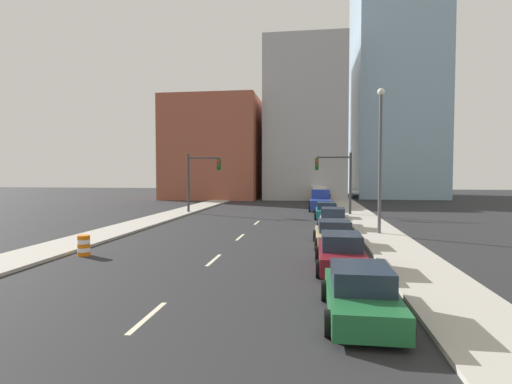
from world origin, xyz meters
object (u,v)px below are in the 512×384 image
(box_truck_yellow, at_px, (319,194))
(pickup_truck_blue, at_px, (321,202))
(traffic_signal_left, at_px, (198,175))
(street_lamp, at_px, (380,151))
(sedan_maroon, at_px, (341,253))
(sedan_tan, at_px, (334,234))
(sedan_silver, at_px, (333,219))
(traffic_barrel, at_px, (84,246))
(sedan_teal, at_px, (326,211))
(sedan_green, at_px, (361,294))
(traffic_signal_right, at_px, (340,176))
(sedan_orange, at_px, (323,200))

(box_truck_yellow, bearing_deg, pickup_truck_blue, -92.53)
(traffic_signal_left, bearing_deg, street_lamp, -37.96)
(sedan_maroon, bearing_deg, box_truck_yellow, 90.40)
(traffic_signal_left, distance_m, pickup_truck_blue, 13.11)
(sedan_maroon, bearing_deg, street_lamp, 72.35)
(sedan_tan, distance_m, sedan_silver, 6.47)
(traffic_barrel, bearing_deg, sedan_maroon, -5.14)
(sedan_silver, relative_size, sedan_teal, 1.05)
(sedan_green, bearing_deg, box_truck_yellow, 90.29)
(sedan_silver, bearing_deg, sedan_teal, 95.12)
(traffic_barrel, height_order, sedan_green, sedan_green)
(traffic_signal_right, height_order, sedan_tan, traffic_signal_right)
(traffic_signal_left, xyz_separation_m, sedan_teal, (12.13, -2.57, -3.02))
(traffic_signal_left, relative_size, sedan_tan, 1.28)
(sedan_orange, height_order, box_truck_yellow, box_truck_yellow)
(traffic_signal_left, distance_m, sedan_teal, 12.76)
(traffic_barrel, distance_m, pickup_truck_blue, 27.53)
(traffic_signal_right, relative_size, sedan_silver, 1.19)
(traffic_signal_left, xyz_separation_m, sedan_green, (12.25, -26.40, -3.02))
(sedan_maroon, height_order, sedan_orange, sedan_maroon)
(traffic_barrel, height_order, sedan_tan, sedan_tan)
(traffic_barrel, xyz_separation_m, sedan_orange, (11.76, 31.70, 0.18))
(sedan_silver, bearing_deg, box_truck_yellow, 94.48)
(sedan_orange, bearing_deg, sedan_teal, -91.05)
(traffic_signal_right, relative_size, sedan_green, 1.33)
(street_lamp, bearing_deg, sedan_tan, -126.09)
(sedan_orange, bearing_deg, sedan_maroon, -90.91)
(traffic_signal_left, bearing_deg, sedan_teal, -11.95)
(street_lamp, bearing_deg, sedan_silver, 138.00)
(traffic_signal_right, distance_m, street_lamp, 11.95)
(traffic_signal_right, distance_m, sedan_silver, 9.83)
(street_lamp, relative_size, sedan_green, 2.10)
(sedan_tan, relative_size, box_truck_yellow, 0.72)
(pickup_truck_blue, height_order, sedan_orange, pickup_truck_blue)
(sedan_green, height_order, sedan_silver, sedan_silver)
(sedan_green, xyz_separation_m, sedan_tan, (-0.15, 10.62, -0.01))
(sedan_green, bearing_deg, traffic_barrel, 151.24)
(sedan_green, distance_m, box_truck_yellow, 44.58)
(sedan_maroon, distance_m, sedan_silver, 11.76)
(sedan_green, height_order, sedan_tan, sedan_green)
(traffic_signal_left, distance_m, sedan_tan, 20.11)
(box_truck_yellow, bearing_deg, sedan_green, -91.97)
(street_lamp, bearing_deg, sedan_orange, 96.90)
(traffic_barrel, relative_size, sedan_maroon, 0.21)
(street_lamp, xyz_separation_m, pickup_truck_blue, (-3.28, 16.81, -4.31))
(traffic_signal_right, distance_m, box_truck_yellow, 18.44)
(sedan_maroon, bearing_deg, sedan_teal, 89.78)
(street_lamp, height_order, sedan_orange, street_lamp)
(traffic_signal_left, height_order, pickup_truck_blue, traffic_signal_left)
(sedan_silver, distance_m, pickup_truck_blue, 14.40)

